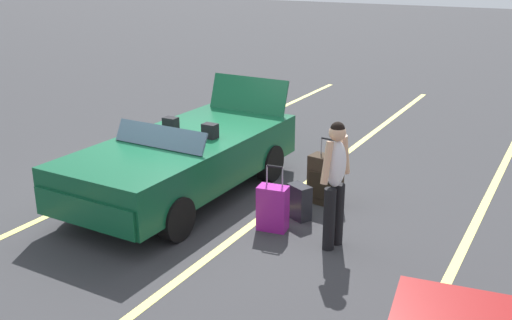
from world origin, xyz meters
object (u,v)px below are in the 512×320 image
object	(u,v)px
suitcase_small_carryon	(299,202)
traveler_person	(335,178)
suitcase_medium_bright	(273,208)
convertible_car	(175,163)
suitcase_large_black	(325,180)

from	to	relation	value
suitcase_small_carryon	traveler_person	distance (m)	1.15
suitcase_medium_bright	suitcase_small_carryon	bearing A→B (deg)	153.86
convertible_car	traveler_person	distance (m)	2.69
suitcase_large_black	traveler_person	xyz separation A→B (m)	(1.25, 0.64, 0.56)
suitcase_medium_bright	traveler_person	bearing A→B (deg)	77.32
suitcase_medium_bright	traveler_person	world-z (taller)	traveler_person
convertible_car	suitcase_large_black	world-z (taller)	convertible_car
suitcase_small_carryon	traveler_person	world-z (taller)	traveler_person
suitcase_medium_bright	suitcase_small_carryon	xyz separation A→B (m)	(-0.50, 0.16, -0.06)
suitcase_large_black	convertible_car	bearing A→B (deg)	-56.75
convertible_car	suitcase_small_carryon	bearing A→B (deg)	99.90
suitcase_small_carryon	suitcase_medium_bright	bearing A→B (deg)	-171.81
suitcase_small_carryon	suitcase_large_black	bearing A→B (deg)	17.51
convertible_car	traveler_person	world-z (taller)	traveler_person
suitcase_large_black	suitcase_medium_bright	xyz separation A→B (m)	(1.19, -0.26, -0.06)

